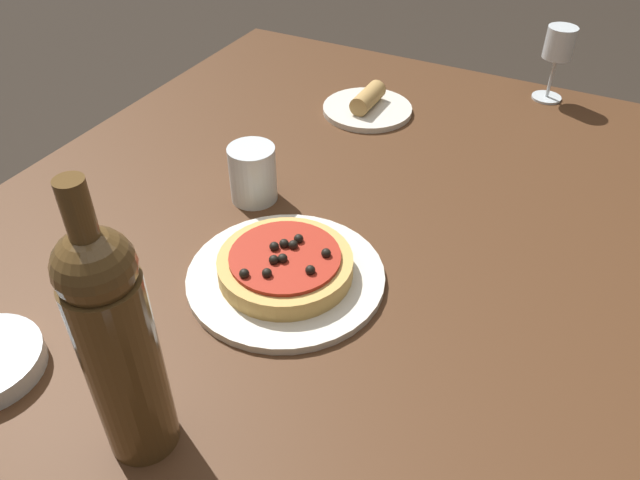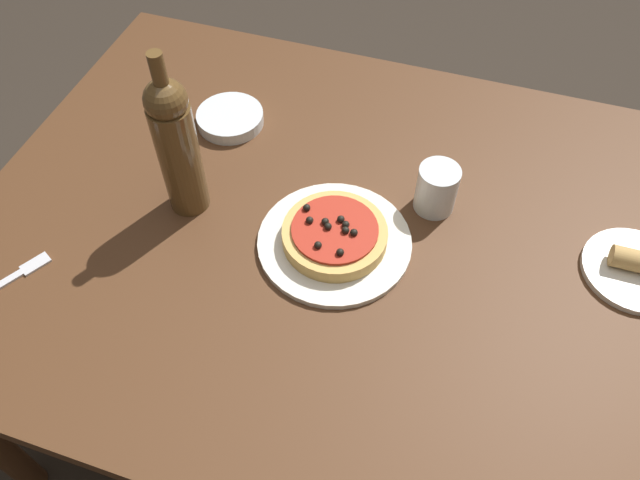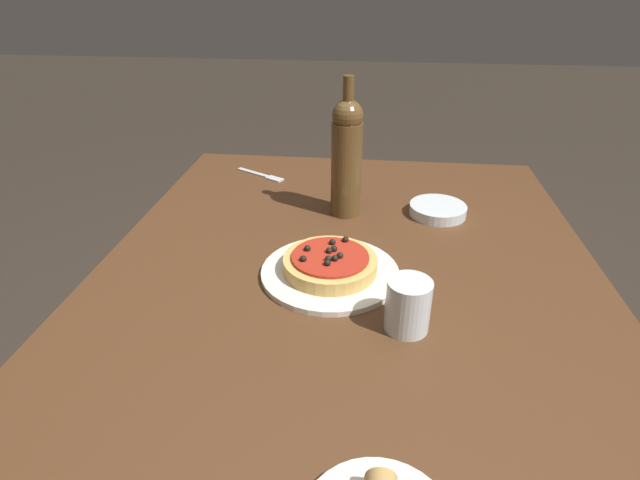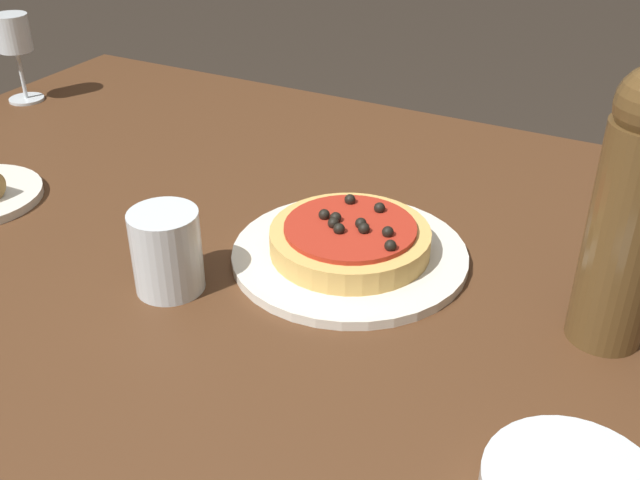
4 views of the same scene
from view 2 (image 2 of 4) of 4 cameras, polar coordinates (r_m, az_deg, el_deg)
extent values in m
plane|color=#2D261E|center=(1.79, 3.25, -13.93)|extent=(14.00, 14.00, 0.00)
cube|color=#4C2D19|center=(1.19, 4.75, -0.36)|extent=(1.55, 1.07, 0.03)
cylinder|color=#4C2D19|center=(1.95, -12.91, 9.12)|extent=(0.06, 0.06, 0.68)
cylinder|color=silver|center=(1.16, 1.33, -0.18)|extent=(0.29, 0.29, 0.01)
cylinder|color=tan|center=(1.14, 1.35, 0.44)|extent=(0.19, 0.19, 0.03)
cylinder|color=#A82819|center=(1.13, 1.37, 0.99)|extent=(0.16, 0.16, 0.01)
sphere|color=black|center=(1.12, 2.35, 0.89)|extent=(0.01, 0.01, 0.01)
sphere|color=black|center=(1.10, -0.19, -0.47)|extent=(0.01, 0.01, 0.01)
sphere|color=black|center=(1.09, 1.85, -1.13)|extent=(0.01, 0.01, 0.01)
sphere|color=black|center=(1.12, 3.12, 0.68)|extent=(0.01, 0.01, 0.01)
sphere|color=black|center=(1.15, -1.23, 2.97)|extent=(0.01, 0.01, 0.01)
sphere|color=black|center=(1.13, 0.48, 1.70)|extent=(0.01, 0.01, 0.01)
sphere|color=black|center=(1.13, -0.96, 1.82)|extent=(0.01, 0.01, 0.01)
sphere|color=black|center=(1.14, 1.92, 1.91)|extent=(0.01, 0.01, 0.01)
sphere|color=black|center=(1.12, 0.73, 1.24)|extent=(0.01, 0.01, 0.01)
sphere|color=black|center=(1.13, 2.37, 1.43)|extent=(0.01, 0.01, 0.01)
cylinder|color=brown|center=(1.17, -12.66, 7.23)|extent=(0.08, 0.08, 0.24)
sphere|color=brown|center=(1.08, -13.94, 12.30)|extent=(0.08, 0.08, 0.08)
cylinder|color=brown|center=(1.05, -14.53, 14.57)|extent=(0.03, 0.03, 0.07)
cylinder|color=silver|center=(1.21, 10.62, 4.63)|extent=(0.08, 0.08, 0.10)
cylinder|color=silver|center=(1.40, -8.21, 10.97)|extent=(0.15, 0.15, 0.03)
cube|color=silver|center=(1.25, -24.56, -2.01)|extent=(0.05, 0.06, 0.00)
cylinder|color=silver|center=(1.26, 26.80, -2.48)|extent=(0.19, 0.19, 0.01)
cylinder|color=#B2894C|center=(1.24, 27.23, -1.79)|extent=(0.10, 0.04, 0.04)
camera|label=1|loc=(0.89, -47.08, 16.03)|focal=35.00mm
camera|label=3|loc=(1.08, 55.97, 9.87)|focal=28.00mm
camera|label=4|loc=(1.54, -3.08, 35.82)|focal=42.00mm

